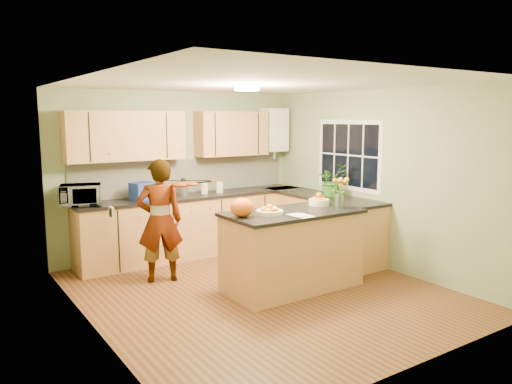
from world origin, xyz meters
TOP-DOWN VIEW (x-y plane):
  - floor at (0.00, 0.00)m, footprint 4.50×4.50m
  - ceiling at (0.00, 0.00)m, footprint 4.00×4.50m
  - wall_back at (0.00, 2.25)m, footprint 4.00×0.02m
  - wall_front at (0.00, -2.25)m, footprint 4.00×0.02m
  - wall_left at (-2.00, 0.00)m, footprint 0.02×4.50m
  - wall_right at (2.00, 0.00)m, footprint 0.02×4.50m
  - back_counter at (0.10, 1.95)m, footprint 3.64×0.62m
  - right_counter at (1.70, 0.85)m, footprint 0.62×2.24m
  - splashback at (0.10, 2.23)m, footprint 3.60×0.02m
  - upper_cabinets at (-0.18, 2.08)m, footprint 3.20×0.34m
  - boiler at (1.70, 2.09)m, footprint 0.40×0.30m
  - window_right at (1.99, 0.60)m, footprint 0.01×1.30m
  - light_switch at (-1.99, -0.60)m, footprint 0.02×0.09m
  - ceiling_lamp at (0.00, 0.30)m, footprint 0.30×0.30m
  - peninsula_island at (0.41, -0.09)m, footprint 1.70×0.87m
  - fruit_dish at (0.06, -0.09)m, footprint 0.32×0.32m
  - orange_bowl at (0.96, 0.06)m, footprint 0.27×0.27m
  - flower_vase at (1.01, -0.27)m, footprint 0.23×0.23m
  - orange_bag at (-0.29, -0.04)m, footprint 0.35×0.33m
  - papers at (0.31, -0.39)m, footprint 0.20×0.27m
  - violinist at (-0.84, 1.07)m, footprint 0.67×0.53m
  - violin at (-0.64, 0.85)m, footprint 0.57×0.49m
  - microwave at (-1.59, 1.94)m, footprint 0.60×0.49m
  - blue_box at (-0.74, 1.92)m, footprint 0.37×0.31m
  - kettle at (-0.08, 1.96)m, footprint 0.16×0.16m
  - jar_cream at (0.28, 1.97)m, footprint 0.13×0.13m
  - jar_white at (0.52, 1.91)m, footprint 0.14×0.14m
  - potted_plant at (1.70, 0.63)m, footprint 0.47×0.41m

SIDE VIEW (x-z plane):
  - floor at x=0.00m, z-range 0.00..0.00m
  - back_counter at x=0.10m, z-range 0.00..0.94m
  - right_counter at x=1.70m, z-range 0.00..0.94m
  - peninsula_island at x=0.41m, z-range 0.00..0.97m
  - violinist at x=-0.84m, z-range 0.00..1.59m
  - papers at x=0.31m, z-range 0.97..0.98m
  - fruit_dish at x=0.06m, z-range 0.96..1.08m
  - jar_cream at x=0.28m, z-range 0.94..1.11m
  - jar_white at x=0.52m, z-range 0.94..1.11m
  - orange_bowl at x=0.96m, z-range 0.96..1.12m
  - kettle at x=-0.08m, z-range 0.91..1.22m
  - blue_box at x=-0.74m, z-range 0.94..1.19m
  - orange_bag at x=-0.29m, z-range 0.97..1.19m
  - microwave at x=-1.59m, z-range 0.94..1.23m
  - potted_plant at x=1.70m, z-range 0.94..1.44m
  - splashback at x=0.10m, z-range 0.94..1.46m
  - wall_back at x=0.00m, z-range 0.00..2.50m
  - wall_front at x=0.00m, z-range 0.00..2.50m
  - wall_left at x=-2.00m, z-range 0.00..2.50m
  - wall_right at x=2.00m, z-range 0.00..2.50m
  - flower_vase at x=1.01m, z-range 1.04..1.47m
  - violin at x=-0.64m, z-range 1.20..1.35m
  - light_switch at x=-1.99m, z-range 1.26..1.34m
  - window_right at x=1.99m, z-range 1.02..2.08m
  - upper_cabinets at x=-0.18m, z-range 1.50..2.20m
  - boiler at x=1.70m, z-range 1.47..2.33m
  - ceiling_lamp at x=0.00m, z-range 2.43..2.50m
  - ceiling at x=0.00m, z-range 2.49..2.51m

